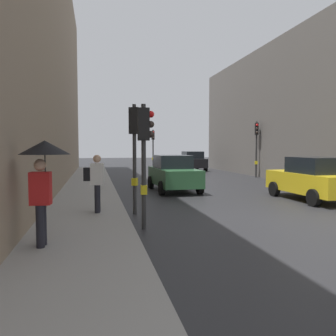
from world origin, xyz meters
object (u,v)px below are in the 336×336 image
Objects in this scene: traffic_light_far_median at (153,142)px; car_green_estate at (173,173)px; traffic_light_mid_street at (257,139)px; car_yellow_taxi at (313,179)px; traffic_light_near_left at (145,143)px; pedestrian_with_umbrella at (44,163)px; traffic_light_near_right at (135,139)px; pedestrian_with_black_backpack at (96,180)px; car_dark_suv at (192,161)px.

traffic_light_far_median is 16.08m from car_green_estate.
traffic_light_mid_street is 0.94× the size of car_yellow_taxi.
pedestrian_with_umbrella is at bearing -144.09° from traffic_light_near_left.
traffic_light_near_left is 8.07m from car_green_estate.
car_green_estate is at bearing 65.21° from traffic_light_near_right.
car_yellow_taxi is at bearing 24.91° from traffic_light_near_left.
car_green_estate and car_yellow_taxi have the same top height.
pedestrian_with_umbrella is (-6.47, -25.09, -0.79)m from traffic_light_far_median.
car_green_estate is (-1.68, -15.90, -1.75)m from traffic_light_far_median.
car_yellow_taxi is at bearing 10.29° from traffic_light_near_right.
traffic_light_mid_street is at bearing 39.19° from car_green_estate.
pedestrian_with_black_backpack is (-5.45, -21.64, -1.47)m from traffic_light_far_median.
traffic_light_mid_street is (9.99, 11.54, 0.30)m from traffic_light_near_right.
car_yellow_taxi is (-0.11, -18.07, 0.00)m from car_dark_suv.
pedestrian_with_black_backpack is (-11.24, -11.83, -1.57)m from traffic_light_mid_street.
traffic_light_mid_street reaches higher than traffic_light_far_median.
traffic_light_near_right is 0.83× the size of car_green_estate.
traffic_light_mid_street reaches higher than traffic_light_near_left.
car_green_estate is (-7.47, -6.09, -1.86)m from traffic_light_mid_street.
car_dark_suv is 1.97× the size of pedestrian_with_umbrella.
car_green_estate is at bearing -109.67° from car_dark_suv.
car_dark_suv is (3.31, -1.94, -1.75)m from traffic_light_far_median.
car_yellow_taxi is at bearing 27.72° from pedestrian_with_umbrella.
traffic_light_near_right is 4.41m from pedestrian_with_umbrella.
traffic_light_mid_street is 10.69m from car_yellow_taxi.
traffic_light_near_right is at bearing 12.80° from pedestrian_with_black_backpack.
car_yellow_taxi is (3.19, -20.01, -1.75)m from traffic_light_far_median.
traffic_light_far_median reaches higher than pedestrian_with_umbrella.
car_yellow_taxi is (-2.60, -10.20, -1.86)m from traffic_light_mid_street.
car_green_estate is 1.01× the size of car_dark_suv.
traffic_light_near_left is 1.85× the size of pedestrian_with_black_backpack.
traffic_light_near_left is 2.46m from pedestrian_with_black_backpack.
car_green_estate is (2.52, 7.54, -1.38)m from traffic_light_near_left.
car_yellow_taxi is at bearing -104.28° from traffic_light_mid_street.
traffic_light_mid_street reaches higher than car_dark_suv.
traffic_light_far_median is 4.22m from car_dark_suv.
car_dark_suv is at bearing 89.64° from car_yellow_taxi.
car_yellow_taxi is 2.39× the size of pedestrian_with_black_backpack.
pedestrian_with_black_backpack reaches higher than car_green_estate.
traffic_light_near_right is 6.21m from car_green_estate.
car_green_estate is 6.38m from car_yellow_taxi.
pedestrian_with_umbrella is at bearing -117.54° from car_green_estate.
traffic_light_mid_street is 16.39m from pedestrian_with_black_backpack.
traffic_light_near_left is 2.84m from pedestrian_with_umbrella.
pedestrian_with_umbrella reaches higher than pedestrian_with_black_backpack.
traffic_light_far_median is 0.90× the size of car_green_estate.
traffic_light_mid_street is (9.99, 13.63, 0.48)m from traffic_light_near_left.
traffic_light_far_median is 25.92m from pedestrian_with_umbrella.
car_dark_suv is (7.51, 19.41, -1.56)m from traffic_light_near_right.
traffic_light_near_left is (0.00, -2.09, -0.17)m from traffic_light_near_right.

